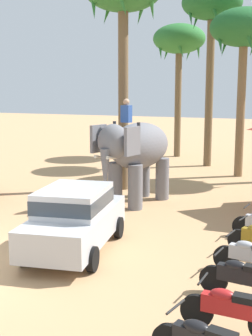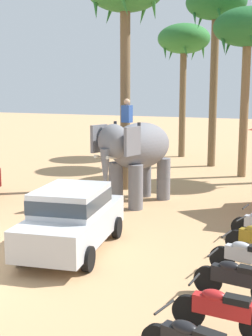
{
  "view_description": "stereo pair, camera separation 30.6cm",
  "coord_description": "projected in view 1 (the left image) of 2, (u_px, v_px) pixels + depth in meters",
  "views": [
    {
      "loc": [
        7.54,
        -8.1,
        4.18
      ],
      "look_at": [
        1.38,
        5.59,
        1.6
      ],
      "focal_mm": 48.69,
      "sensor_mm": 36.0,
      "label": 1
    },
    {
      "loc": [
        7.82,
        -7.97,
        4.18
      ],
      "look_at": [
        1.38,
        5.59,
        1.6
      ],
      "focal_mm": 48.69,
      "sensor_mm": 36.0,
      "label": 2
    }
  ],
  "objects": [
    {
      "name": "palm_tree_far_back",
      "position": [
        179.0,
        43.0,
        27.84
      ],
      "size": [
        3.2,
        3.2,
        8.17
      ],
      "color": "brown",
      "rests_on": "ground"
    },
    {
      "name": "motorcycle_fourth_in_row",
      "position": [
        251.0,
        256.0,
        10.28
      ],
      "size": [
        1.79,
        0.55,
        0.94
      ],
      "color": "black",
      "rests_on": "ground"
    },
    {
      "name": "car_sedan_foreground",
      "position": [
        75.0,
        216.0,
        11.84
      ],
      "size": [
        2.47,
        4.35,
        1.7
      ],
      "color": "#B7BABF",
      "rests_on": "ground"
    },
    {
      "name": "palm_tree_left_of_road",
      "position": [
        244.0,
        32.0,
        21.23
      ],
      "size": [
        3.2,
        3.2,
        7.97
      ],
      "color": "brown",
      "rests_on": "ground"
    },
    {
      "name": "elephant_with_mahout",
      "position": [
        136.0,
        151.0,
        16.64
      ],
      "size": [
        2.22,
        4.0,
        3.88
      ],
      "color": "slate",
      "rests_on": "ground"
    },
    {
      "name": "palm_tree_leaning_seaward",
      "position": [
        212.0,
        9.0,
        24.03
      ],
      "size": [
        3.2,
        3.2,
        9.63
      ],
      "color": "brown",
      "rests_on": "ground"
    },
    {
      "name": "motorcycle_second_in_row",
      "position": [
        231.0,
        309.0,
        7.81
      ],
      "size": [
        1.8,
        0.55,
        0.94
      ],
      "color": "black",
      "rests_on": "ground"
    },
    {
      "name": "motorcycle_mid_row",
      "position": [
        242.0,
        278.0,
        9.11
      ],
      "size": [
        1.8,
        0.55,
        0.94
      ],
      "color": "black",
      "rests_on": "ground"
    }
  ]
}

